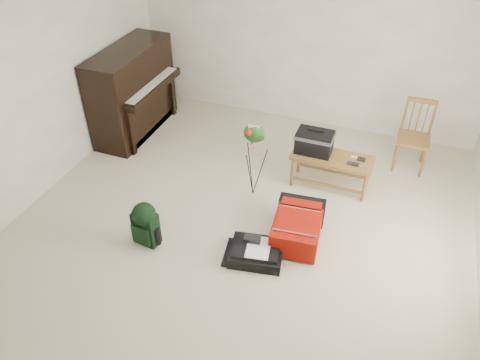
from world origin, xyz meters
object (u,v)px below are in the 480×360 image
at_px(bench, 320,147).
at_px(flower_stand, 254,161).
at_px(piano, 134,93).
at_px(green_backpack, 145,222).
at_px(dining_chair, 414,137).
at_px(black_duffel, 256,252).
at_px(red_suitcase, 299,224).

distance_m(bench, flower_stand, 0.85).
distance_m(piano, green_backpack, 2.45).
bearing_deg(green_backpack, piano, 129.96).
bearing_deg(flower_stand, piano, 141.25).
relative_size(piano, dining_chair, 1.63).
distance_m(piano, black_duffel, 3.15).
xyz_separation_m(bench, flower_stand, (-0.67, -0.51, -0.04)).
bearing_deg(flower_stand, black_duffel, -85.63).
xyz_separation_m(red_suitcase, flower_stand, (-0.71, 0.51, 0.33)).
relative_size(bench, green_backpack, 1.87).
bearing_deg(piano, dining_chair, 6.81).
relative_size(black_duffel, green_backpack, 1.16).
bearing_deg(red_suitcase, piano, 148.69).
xyz_separation_m(piano, green_backpack, (1.32, -2.04, -0.31)).
xyz_separation_m(dining_chair, black_duffel, (-1.34, -2.30, -0.37)).
height_order(bench, dining_chair, dining_chair).
bearing_deg(red_suitcase, black_duffel, -129.11).
height_order(piano, green_backpack, piano).
xyz_separation_m(dining_chair, green_backpack, (-2.53, -2.50, -0.16)).
relative_size(bench, dining_chair, 1.07).
bearing_deg(bench, dining_chair, 37.10).
relative_size(dining_chair, flower_stand, 0.91).
distance_m(red_suitcase, green_backpack, 1.66).
bearing_deg(green_backpack, red_suitcase, 31.67).
xyz_separation_m(dining_chair, flower_stand, (-1.73, -1.30, 0.04)).
distance_m(bench, red_suitcase, 1.09).
xyz_separation_m(piano, bench, (2.79, -0.34, -0.06)).
bearing_deg(piano, red_suitcase, -25.67).
xyz_separation_m(piano, red_suitcase, (2.82, -1.36, -0.43)).
bearing_deg(red_suitcase, dining_chair, 55.03).
distance_m(piano, flower_stand, 2.28).
height_order(black_duffel, green_backpack, green_backpack).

